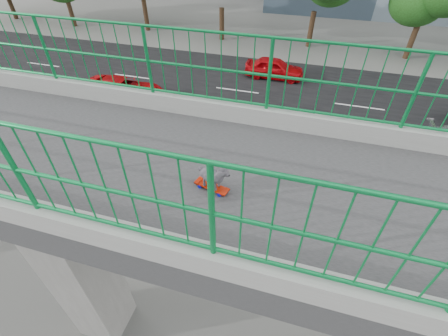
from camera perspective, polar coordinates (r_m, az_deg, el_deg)
name	(u,v)px	position (r m, az deg, el deg)	size (l,w,h in m)	color
ground	(110,319)	(11.22, -20.42, -24.81)	(260.00, 260.00, 0.00)	#51514C
road	(225,112)	(19.30, 0.21, 10.33)	(18.00, 90.00, 0.02)	black
footbridge	(46,206)	(7.13, -30.08, -6.13)	(3.00, 24.00, 7.00)	#2D2D2F
skateboard	(212,187)	(3.95, -2.29, -3.47)	(0.25, 0.48, 0.06)	red
poodle	(213,175)	(3.79, -2.07, -1.26)	(0.25, 0.44, 0.38)	#322E34
car_0	(204,183)	(13.29, -3.69, -2.74)	(1.56, 3.88, 1.32)	#9B9BA0
car_2	(122,91)	(21.07, -18.39, 13.37)	(2.57, 5.57, 1.55)	#B8070C
car_4	(274,68)	(23.74, 9.30, 17.81)	(1.69, 4.20, 1.43)	#B8070C
car_5	(158,173)	(14.02, -12.08, -1.00)	(1.39, 4.00, 1.32)	silver
car_6	(160,130)	(16.80, -11.74, 6.90)	(2.17, 4.71, 1.31)	#9B9BA0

